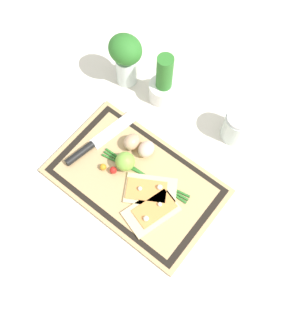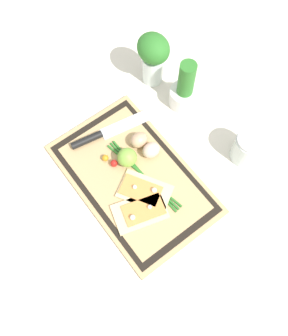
# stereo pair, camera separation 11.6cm
# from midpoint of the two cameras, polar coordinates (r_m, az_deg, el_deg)

# --- Properties ---
(ground_plane) EXTENTS (6.00, 6.00, 0.00)m
(ground_plane) POSITION_cam_midpoint_polar(r_m,az_deg,el_deg) (1.18, 1.27, -2.02)
(ground_plane) COLOR silver
(cutting_board) EXTENTS (0.50, 0.31, 0.02)m
(cutting_board) POSITION_cam_midpoint_polar(r_m,az_deg,el_deg) (1.17, 1.28, -1.89)
(cutting_board) COLOR tan
(cutting_board) RESTS_ON ground_plane
(pizza_slice_near) EXTENTS (0.13, 0.17, 0.02)m
(pizza_slice_near) POSITION_cam_midpoint_polar(r_m,az_deg,el_deg) (1.12, 2.46, -6.66)
(pizza_slice_near) COLOR beige
(pizza_slice_near) RESTS_ON cutting_board
(pizza_slice_far) EXTENTS (0.18, 0.16, 0.02)m
(pizza_slice_far) POSITION_cam_midpoint_polar(r_m,az_deg,el_deg) (1.14, 2.82, -3.75)
(pizza_slice_far) COLOR beige
(pizza_slice_far) RESTS_ON cutting_board
(knife) EXTENTS (0.08, 0.27, 0.02)m
(knife) POSITION_cam_midpoint_polar(r_m,az_deg,el_deg) (1.22, -3.93, 4.46)
(knife) COLOR silver
(knife) RESTS_ON cutting_board
(egg_brown) EXTENTS (0.05, 0.06, 0.05)m
(egg_brown) POSITION_cam_midpoint_polar(r_m,az_deg,el_deg) (1.19, 2.02, 3.77)
(egg_brown) COLOR tan
(egg_brown) RESTS_ON cutting_board
(egg_pink) EXTENTS (0.05, 0.06, 0.05)m
(egg_pink) POSITION_cam_midpoint_polar(r_m,az_deg,el_deg) (1.18, 3.84, 2.30)
(egg_pink) COLOR beige
(egg_pink) RESTS_ON cutting_board
(lime) EXTENTS (0.06, 0.06, 0.06)m
(lime) POSITION_cam_midpoint_polar(r_m,az_deg,el_deg) (1.16, 0.38, 1.23)
(lime) COLOR #7FB742
(lime) RESTS_ON cutting_board
(cherry_tomato_red) EXTENTS (0.02, 0.02, 0.02)m
(cherry_tomato_red) POSITION_cam_midpoint_polar(r_m,az_deg,el_deg) (1.17, -1.58, 0.37)
(cherry_tomato_red) COLOR red
(cherry_tomato_red) RESTS_ON cutting_board
(cherry_tomato_yellow) EXTENTS (0.02, 0.02, 0.02)m
(cherry_tomato_yellow) POSITION_cam_midpoint_polar(r_m,az_deg,el_deg) (1.18, -2.87, 1.16)
(cherry_tomato_yellow) COLOR orange
(cherry_tomato_yellow) RESTS_ON cutting_board
(scallion_bunch) EXTENTS (0.29, 0.06, 0.01)m
(scallion_bunch) POSITION_cam_midpoint_polar(r_m,az_deg,el_deg) (1.16, 2.76, -1.38)
(scallion_bunch) COLOR #2D7528
(scallion_bunch) RESTS_ON cutting_board
(herb_pot) EXTENTS (0.09, 0.09, 0.19)m
(herb_pot) POSITION_cam_midpoint_polar(r_m,az_deg,el_deg) (1.26, 8.57, 10.75)
(herb_pot) COLOR white
(herb_pot) RESTS_ON ground_plane
(sauce_jar) EXTENTS (0.09, 0.09, 0.11)m
(sauce_jar) POSITION_cam_midpoint_polar(r_m,az_deg,el_deg) (1.22, 17.40, 2.40)
(sauce_jar) COLOR silver
(sauce_jar) RESTS_ON ground_plane
(herb_glass) EXTENTS (0.11, 0.10, 0.20)m
(herb_glass) POSITION_cam_midpoint_polar(r_m,az_deg,el_deg) (1.27, 4.03, 15.69)
(herb_glass) COLOR silver
(herb_glass) RESTS_ON ground_plane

